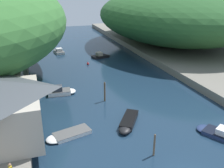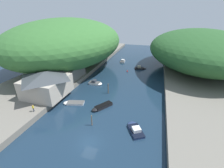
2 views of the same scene
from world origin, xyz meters
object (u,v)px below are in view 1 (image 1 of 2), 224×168
boat_open_rowboat (59,51)px  boat_moored_right (128,123)px  boat_navy_launch (101,56)px  channel_buoy_near (88,64)px  boat_small_dinghy (218,133)px  boat_white_cruiser (62,91)px  boat_cabin_cruiser (67,135)px

boat_open_rowboat → boat_moored_right: bearing=-90.4°
boat_navy_launch → channel_buoy_near: boat_navy_launch is taller
boat_navy_launch → boat_small_dinghy: 36.95m
boat_moored_right → boat_small_dinghy: size_ratio=1.04×
boat_small_dinghy → boat_white_cruiser: bearing=101.4°
boat_white_cruiser → boat_moored_right: size_ratio=0.81×
boat_small_dinghy → boat_open_rowboat: (-12.84, 44.79, 0.05)m
boat_moored_right → boat_small_dinghy: bearing=-176.8°
boat_open_rowboat → boat_navy_launch: bearing=-46.8°
boat_cabin_cruiser → channel_buoy_near: bearing=-32.5°
boat_moored_right → boat_open_rowboat: size_ratio=0.99×
boat_cabin_cruiser → boat_navy_launch: boat_navy_launch is taller
boat_cabin_cruiser → boat_open_rowboat: size_ratio=0.99×
boat_open_rowboat → boat_cabin_cruiser: bearing=-101.3°
boat_white_cruiser → boat_cabin_cruiser: 12.47m
boat_cabin_cruiser → boat_moored_right: (7.54, 0.19, 0.13)m
boat_moored_right → boat_small_dinghy: boat_small_dinghy is taller
boat_small_dinghy → boat_open_rowboat: bearing=75.9°
boat_white_cruiser → boat_cabin_cruiser: size_ratio=0.81×
boat_white_cruiser → boat_navy_launch: size_ratio=0.92×
boat_small_dinghy → channel_buoy_near: (-8.07, 31.75, -0.06)m
boat_cabin_cruiser → boat_small_dinghy: 17.35m
boat_cabin_cruiser → boat_moored_right: boat_moored_right is taller
boat_navy_launch → channel_buoy_near: (-4.48, -5.03, -0.10)m
boat_navy_launch → boat_open_rowboat: bearing=-143.4°
boat_small_dinghy → boat_navy_launch: bearing=65.5°
boat_small_dinghy → channel_buoy_near: 32.76m
boat_cabin_cruiser → boat_open_rowboat: (3.73, 39.67, 0.18)m
boat_cabin_cruiser → boat_navy_launch: 34.22m
boat_cabin_cruiser → channel_buoy_near: (8.51, 26.62, 0.08)m
boat_white_cruiser → boat_small_dinghy: bearing=44.9°
boat_white_cruiser → boat_small_dinghy: (15.53, -17.55, -0.10)m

